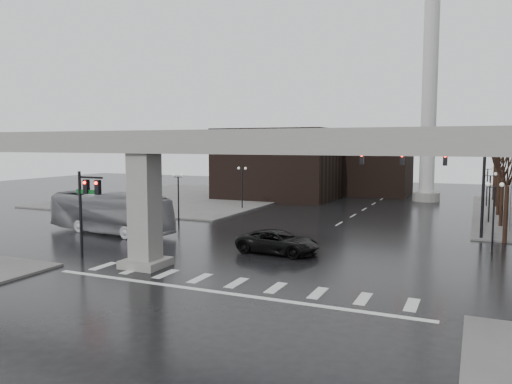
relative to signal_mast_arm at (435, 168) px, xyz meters
The scene contains 21 objects.
ground 21.64m from the signal_mast_arm, 115.57° to the right, with size 160.00×160.00×0.00m, color black.
sidewalk_nw 39.41m from the signal_mast_arm, 153.82° to the left, with size 28.00×36.00×0.15m, color slate.
elevated_guideway 20.35m from the signal_mast_arm, 112.35° to the right, with size 48.00×2.60×8.70m.
building_far_left 32.68m from the signal_mast_arm, 134.74° to the left, with size 16.00×14.00×10.00m, color black.
building_far_mid 35.02m from the signal_mast_arm, 108.32° to the left, with size 10.00×10.00×8.00m, color black.
smokestack 28.38m from the signal_mast_arm, 96.28° to the left, with size 3.60×3.60×30.00m.
signal_mast_arm is the anchor object (origin of this frame).
signal_left_pole 28.09m from the signal_mast_arm, 139.26° to the right, with size 2.30×0.30×6.00m.
lamp_right_0 6.99m from the signal_mast_arm, 46.80° to the right, with size 1.22×0.32×5.11m.
lamp_right_1 10.51m from the signal_mast_arm, 63.90° to the left, with size 1.22×0.32×5.11m.
lamp_right_2 23.75m from the signal_mast_arm, 79.01° to the left, with size 1.22×0.32×5.11m.
lamp_left_0 23.12m from the signal_mast_arm, 167.96° to the right, with size 1.22×0.32×5.11m.
lamp_left_1 24.42m from the signal_mast_arm, 157.75° to the left, with size 1.22×0.32×5.11m.
lamp_left_2 32.40m from the signal_mast_arm, 134.11° to the left, with size 1.22×0.32×5.11m.
tree_right_0 6.37m from the signal_mast_arm, ahead, with size 1.09×1.58×7.50m.
tree_right_1 9.57m from the signal_mast_arm, 52.50° to the left, with size 1.09×1.61×7.67m.
tree_right_2 16.45m from the signal_mast_arm, 70.00° to the left, with size 1.10×1.63×7.85m.
tree_right_3 24.04m from the signal_mast_arm, 76.58° to the left, with size 1.11×1.66×8.02m.
tree_right_4 31.83m from the signal_mast_arm, 79.94° to the left, with size 1.12×1.69×8.19m.
pickup_truck 15.97m from the signal_mast_arm, 129.35° to the right, with size 2.79×6.04×1.68m, color black.
city_bus 28.42m from the signal_mast_arm, 159.14° to the right, with size 3.00×12.84×3.58m, color #A6A6AA.
Camera 1 is at (12.26, -25.90, 7.90)m, focal length 35.00 mm.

